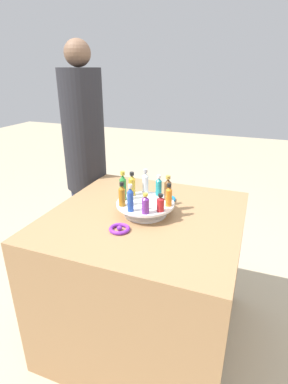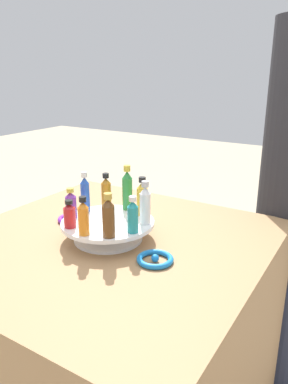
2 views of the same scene
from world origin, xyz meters
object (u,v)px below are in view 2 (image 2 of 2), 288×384
Objects in this scene: display_stand at (108,228)px; bottle_purple at (71,204)px; bottle_brown at (108,217)px; bottle_orange at (83,217)px; bottle_clear at (145,204)px; bottle_teal at (133,216)px; ribbon_bow_purple at (71,219)px; bottle_amber at (106,192)px; ribbon_bow_blue at (155,259)px; bottle_gold at (142,198)px; bottle_green at (127,189)px; bottle_red at (70,215)px; bottle_blue at (85,193)px.

bottle_purple reaches higher than display_stand.
bottle_purple is (-0.05, -0.19, -0.01)m from bottle_brown.
bottle_orange is at bearing 56.83° from bottle_purple.
bottle_teal is at bearing 2.83° from bottle_clear.
display_stand reaches higher than ribbon_bow_purple.
display_stand is 0.14m from bottle_purple.
bottle_amber reaches higher than ribbon_bow_blue.
bottle_clear is at bearing -135.78° from ribbon_bow_blue.
bottle_brown is at bearing 38.83° from bottle_amber.
bottle_gold is 0.23m from bottle_purple.
bottle_amber is 1.26× the size of ribbon_bow_purple.
bottle_teal is 0.90× the size of bottle_amber.
bottle_green is at bearing -177.17° from display_stand.
bottle_red is 0.88× the size of ribbon_bow_purple.
bottle_red is at bearing 42.26° from ribbon_bow_purple.
bottle_green is at bearing -123.17° from bottle_clear.
ribbon_bow_blue is (0.10, 0.41, -0.00)m from ribbon_bow_purple.
bottle_gold is 0.95× the size of bottle_blue.
bottle_brown is 1.01× the size of bottle_gold.
bottle_orange is (0.24, 0.01, -0.02)m from bottle_green.
bottle_red is (0.14, -0.18, -0.02)m from bottle_clear.
ribbon_bow_purple is (-0.09, -0.09, -0.10)m from bottle_purple.
bottle_gold is 0.84× the size of bottle_green.
bottle_purple is 1.16× the size of bottle_red.
bottle_orange is (0.21, 0.08, -0.00)m from bottle_amber.
bottle_amber is at bearing -105.17° from bottle_clear.
bottle_green is at bearing -105.17° from bottle_gold.
ribbon_bow_purple is at bearing -103.95° from ribbon_bow_blue.
bottle_red is (0.13, 0.05, -0.02)m from bottle_blue.
ribbon_bow_purple is (-0.17, -0.21, -0.11)m from bottle_orange.
bottle_clear is at bearing 88.60° from ribbon_bow_purple.
bottle_green is at bearing 128.83° from bottle_blue.
bottle_brown is 0.23m from bottle_green.
bottle_teal is at bearing 75.60° from ribbon_bow_purple.
ribbon_bow_purple is (-0.15, -0.14, -0.09)m from bottle_red.
ribbon_bow_blue is at bearing 75.60° from bottle_blue.
bottle_gold is at bearing -137.74° from ribbon_bow_blue.
bottle_teal is at bearing -102.31° from ribbon_bow_blue.
bottle_blue is 0.15m from ribbon_bow_purple.
bottle_blue is at bearing -123.17° from bottle_brown.
bottle_green is 1.78× the size of bottle_red.
ribbon_bow_purple is at bearing -137.74° from bottle_red.
bottle_clear is 1.36× the size of bottle_purple.
bottle_blue reaches higher than bottle_teal.
display_stand is at bearing -33.17° from bottle_gold.
bottle_blue is at bearing 77.69° from ribbon_bow_purple.
bottle_brown is 0.07m from bottle_teal.
ribbon_bow_purple reaches higher than ribbon_bow_blue.
bottle_brown reaches higher than bottle_purple.
bottle_clear reaches higher than bottle_red.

